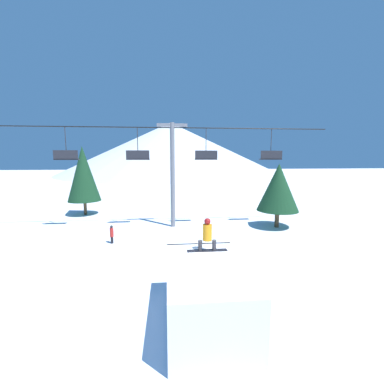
{
  "coord_description": "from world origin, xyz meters",
  "views": [
    {
      "loc": [
        -1.21,
        -8.49,
        5.72
      ],
      "look_at": [
        0.09,
        4.98,
        3.86
      ],
      "focal_mm": 24.0,
      "sensor_mm": 36.0,
      "label": 1
    }
  ],
  "objects_px": {
    "snow_ramp": "(207,294)",
    "pine_tree_near": "(278,187)",
    "distant_skier": "(112,234)",
    "snowboarder": "(207,235)"
  },
  "relations": [
    {
      "from": "snow_ramp",
      "to": "distant_skier",
      "type": "height_order",
      "value": "snow_ramp"
    },
    {
      "from": "snowboarder",
      "to": "pine_tree_near",
      "type": "relative_size",
      "value": 0.3
    },
    {
      "from": "snow_ramp",
      "to": "distant_skier",
      "type": "xyz_separation_m",
      "value": [
        -5.03,
        8.7,
        -0.36
      ]
    },
    {
      "from": "snowboarder",
      "to": "distant_skier",
      "type": "bearing_deg",
      "value": 125.48
    },
    {
      "from": "snow_ramp",
      "to": "distant_skier",
      "type": "relative_size",
      "value": 3.67
    },
    {
      "from": "pine_tree_near",
      "to": "distant_skier",
      "type": "relative_size",
      "value": 4.23
    },
    {
      "from": "snow_ramp",
      "to": "distant_skier",
      "type": "bearing_deg",
      "value": 120.02
    },
    {
      "from": "pine_tree_near",
      "to": "distant_skier",
      "type": "height_order",
      "value": "pine_tree_near"
    },
    {
      "from": "pine_tree_near",
      "to": "snowboarder",
      "type": "bearing_deg",
      "value": -125.91
    },
    {
      "from": "snow_ramp",
      "to": "pine_tree_near",
      "type": "relative_size",
      "value": 0.87
    }
  ]
}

